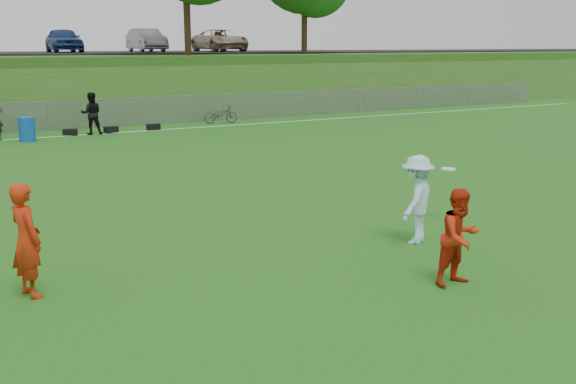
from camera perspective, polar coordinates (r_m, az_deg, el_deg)
ground at (r=10.15m, az=-2.88°, el=-7.66°), size 120.00×120.00×0.00m
sideline_far at (r=27.11m, az=-19.86°, el=4.66°), size 60.00×0.10×0.01m
fence at (r=29.00m, az=-20.60°, el=6.38°), size 58.00×0.06×1.30m
berm at (r=39.83m, az=-23.11°, el=8.99°), size 120.00×18.00×3.00m
parking_lot at (r=41.76m, az=-23.61°, el=11.22°), size 120.00×12.00×0.10m
gear_bags at (r=27.37m, az=-17.78°, el=5.15°), size 7.09×0.45×0.26m
player_red_left at (r=9.94m, az=-22.23°, el=-3.97°), size 0.58×0.71×1.69m
player_red_center at (r=10.01m, az=15.03°, el=-3.90°), size 0.76×0.62×1.50m
player_blue at (r=11.92m, az=11.37°, el=-0.66°), size 1.22×1.07×1.63m
frisbee at (r=13.59m, az=14.06°, el=1.99°), size 0.30×0.30×0.03m
recycling_bin at (r=26.11m, az=-22.19°, el=5.18°), size 0.80×0.80×0.91m
bicycle at (r=30.06m, az=-6.01°, el=6.88°), size 1.62×0.80×0.82m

